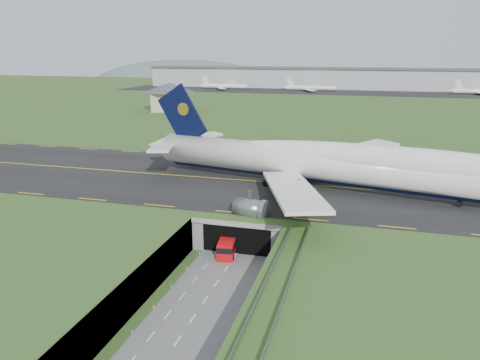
% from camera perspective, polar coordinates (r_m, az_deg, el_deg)
% --- Properties ---
extents(ground, '(900.00, 900.00, 0.00)m').
position_cam_1_polar(ground, '(74.48, -2.14, -11.54)').
color(ground, '#385C24').
rests_on(ground, ground).
extents(airfield_deck, '(800.00, 800.00, 6.00)m').
position_cam_1_polar(airfield_deck, '(73.16, -2.17, -9.45)').
color(airfield_deck, gray).
rests_on(airfield_deck, ground).
extents(trench_road, '(12.00, 75.00, 0.20)m').
position_cam_1_polar(trench_road, '(68.18, -4.10, -14.21)').
color(trench_road, slate).
rests_on(trench_road, ground).
extents(taxiway, '(800.00, 44.00, 0.18)m').
position_cam_1_polar(taxiway, '(102.12, 3.38, -0.29)').
color(taxiway, black).
rests_on(taxiway, airfield_deck).
extents(tunnel_portal, '(17.00, 22.30, 6.00)m').
position_cam_1_polar(tunnel_portal, '(87.88, 1.12, -4.81)').
color(tunnel_portal, gray).
rests_on(tunnel_portal, ground).
extents(guideway, '(3.00, 53.00, 7.05)m').
position_cam_1_polar(guideway, '(53.30, 3.15, -16.88)').
color(guideway, '#A8A8A3').
rests_on(guideway, ground).
extents(jumbo_jet, '(100.80, 62.87, 21.23)m').
position_cam_1_polar(jumbo_jet, '(95.96, 12.93, 1.78)').
color(jumbo_jet, white).
rests_on(jumbo_jet, ground).
extents(shuttle_tram, '(3.76, 7.55, 2.96)m').
position_cam_1_polar(shuttle_tram, '(80.70, -1.52, -8.03)').
color(shuttle_tram, red).
rests_on(shuttle_tram, ground).
extents(service_building, '(31.07, 31.07, 13.20)m').
position_cam_1_polar(service_building, '(227.99, -8.60, 10.31)').
color(service_building, '#C8B091').
rests_on(service_building, ground).
extents(cargo_terminal, '(320.00, 67.00, 15.60)m').
position_cam_1_polar(cargo_terminal, '(363.70, 12.45, 12.03)').
color(cargo_terminal, '#B2B2B2').
rests_on(cargo_terminal, ground).
extents(distant_hills, '(700.00, 91.00, 60.00)m').
position_cam_1_polar(distant_hills, '(496.59, 20.79, 10.16)').
color(distant_hills, '#566762').
rests_on(distant_hills, ground).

